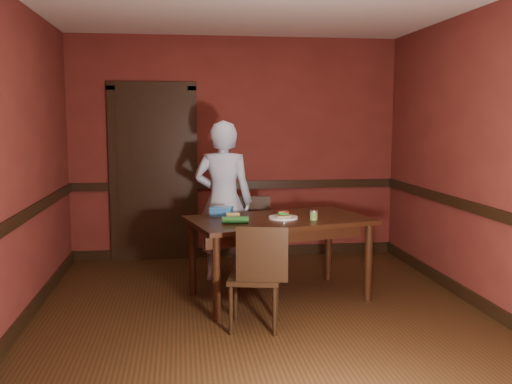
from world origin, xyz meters
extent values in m
cube|color=black|center=(0.00, 0.00, 0.00)|extent=(4.00, 4.50, 0.01)
cube|color=#59201B|center=(0.00, 2.25, 1.35)|extent=(4.00, 0.02, 2.70)
cube|color=#59201B|center=(0.00, -2.25, 1.35)|extent=(4.00, 0.02, 2.70)
cube|color=#59201B|center=(-2.00, 0.00, 1.35)|extent=(0.02, 4.50, 2.70)
cube|color=#59201B|center=(2.00, 0.00, 1.35)|extent=(0.02, 4.50, 2.70)
cube|color=black|center=(0.00, 2.23, 0.90)|extent=(4.00, 0.03, 0.10)
cube|color=black|center=(-1.99, 0.00, 0.90)|extent=(0.03, 4.50, 0.10)
cube|color=black|center=(1.99, 0.00, 0.90)|extent=(0.03, 4.50, 0.10)
cube|color=black|center=(0.00, 2.23, 0.06)|extent=(4.00, 0.03, 0.12)
cube|color=black|center=(-1.99, 0.00, 0.06)|extent=(0.03, 4.50, 0.12)
cube|color=black|center=(1.99, 0.00, 0.06)|extent=(0.03, 4.50, 0.12)
cube|color=black|center=(-1.00, 2.21, 1.02)|extent=(0.85, 0.04, 2.05)
cube|color=black|center=(-1.48, 2.23, 1.02)|extent=(0.10, 0.06, 2.15)
cube|color=black|center=(-0.52, 2.23, 1.02)|extent=(0.10, 0.06, 2.15)
cube|color=black|center=(-1.00, 2.23, 2.10)|extent=(1.05, 0.06, 0.10)
cube|color=black|center=(0.24, 0.51, 0.39)|extent=(1.84, 1.31, 0.78)
imported|color=#A4BDD7|center=(-0.23, 1.21, 0.85)|extent=(0.70, 0.55, 1.69)
cylinder|color=white|center=(0.28, 0.47, 0.78)|extent=(0.28, 0.28, 0.01)
cube|color=#A27E4E|center=(0.28, 0.47, 0.80)|extent=(0.13, 0.12, 0.02)
ellipsoid|color=green|center=(0.28, 0.47, 0.82)|extent=(0.12, 0.11, 0.03)
cylinder|color=red|center=(0.25, 0.49, 0.84)|extent=(0.05, 0.05, 0.01)
cylinder|color=red|center=(0.31, 0.46, 0.84)|extent=(0.05, 0.05, 0.01)
cylinder|color=#85BE64|center=(0.24, 0.45, 0.84)|extent=(0.03, 0.03, 0.01)
cylinder|color=#85BE64|center=(0.30, 0.50, 0.84)|extent=(0.03, 0.03, 0.01)
cylinder|color=#85BE64|center=(0.28, 0.47, 0.84)|extent=(0.03, 0.03, 0.01)
cylinder|color=#628E42|center=(0.54, 0.36, 0.82)|extent=(0.07, 0.07, 0.08)
cylinder|color=#B0B1A8|center=(0.54, 0.36, 0.86)|extent=(0.08, 0.08, 0.01)
cylinder|color=white|center=(-0.20, 0.53, 0.78)|extent=(0.16, 0.16, 0.01)
cube|color=#DDDA79|center=(-0.20, 0.53, 0.81)|extent=(0.12, 0.08, 0.04)
cube|color=#2C71BD|center=(-0.29, 0.69, 0.82)|extent=(0.23, 0.19, 0.08)
cube|color=#2C71BD|center=(-0.29, 0.69, 0.86)|extent=(0.24, 0.20, 0.01)
cylinder|color=#18521C|center=(-0.20, 0.26, 0.81)|extent=(0.24, 0.07, 0.07)
camera|label=1|loc=(-0.68, -4.74, 1.70)|focal=40.00mm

